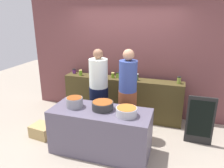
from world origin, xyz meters
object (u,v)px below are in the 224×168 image
object	(u,v)px
cook_with_tongs	(99,95)
preserve_jar_1	(81,73)
cooking_pot_center	(103,106)
chalkboard_sign	(200,121)
preserve_jar_3	(100,75)
preserve_jar_2	(93,73)
preserve_jar_7	(137,77)
preserve_jar_8	(179,80)
bread_crate	(42,131)
preserve_jar_4	(113,75)
preserve_jar_0	(74,71)
cooking_pot_left	(75,102)
cook_in_cap	(127,99)
preserve_jar_6	(133,75)
preserve_jar_5	(118,75)
cooking_pot_right	(126,112)

from	to	relation	value
cook_with_tongs	preserve_jar_1	bearing A→B (deg)	138.65
cooking_pot_center	chalkboard_sign	bearing A→B (deg)	24.05
preserve_jar_3	preserve_jar_2	bearing A→B (deg)	156.91
preserve_jar_7	preserve_jar_8	distance (m)	0.88
preserve_jar_7	bread_crate	world-z (taller)	preserve_jar_7
preserve_jar_4	preserve_jar_8	bearing A→B (deg)	0.77
preserve_jar_0	cooking_pot_left	size ratio (longest dim) A/B	0.39
cook_in_cap	chalkboard_sign	xyz separation A→B (m)	(1.34, 0.13, -0.32)
cook_in_cap	bread_crate	xyz separation A→B (m)	(-1.59, -0.55, -0.67)
preserve_jar_6	chalkboard_sign	bearing A→B (deg)	-25.91
preserve_jar_2	cooking_pot_left	bearing A→B (deg)	-79.80
cooking_pot_center	bread_crate	distance (m)	1.50
preserve_jar_6	cooking_pot_left	xyz separation A→B (m)	(-0.70, -1.47, -0.14)
preserve_jar_4	preserve_jar_5	world-z (taller)	preserve_jar_5
preserve_jar_6	cook_with_tongs	size ratio (longest dim) A/B	0.09
preserve_jar_1	cooking_pot_right	bearing A→B (deg)	-43.79
preserve_jar_1	preserve_jar_2	distance (m)	0.28
chalkboard_sign	bread_crate	bearing A→B (deg)	-166.95
cooking_pot_right	cook_in_cap	bearing A→B (deg)	102.39
cooking_pot_right	preserve_jar_6	bearing A→B (deg)	98.67
cooking_pot_center	chalkboard_sign	distance (m)	1.82
preserve_jar_5	preserve_jar_8	size ratio (longest dim) A/B	0.82
preserve_jar_2	preserve_jar_5	bearing A→B (deg)	0.16
preserve_jar_6	chalkboard_sign	size ratio (longest dim) A/B	0.15
preserve_jar_1	preserve_jar_8	size ratio (longest dim) A/B	0.88
preserve_jar_4	cook_with_tongs	bearing A→B (deg)	-98.45
preserve_jar_6	preserve_jar_7	size ratio (longest dim) A/B	0.98
cooking_pot_right	cook_with_tongs	xyz separation A→B (m)	(-0.78, 0.80, -0.10)
preserve_jar_0	cooking_pot_left	xyz separation A→B (m)	(0.75, -1.46, -0.12)
cooking_pot_center	bread_crate	size ratio (longest dim) A/B	0.88
preserve_jar_3	cook_with_tongs	size ratio (longest dim) A/B	0.06
preserve_jar_6	preserve_jar_7	distance (m)	0.15
preserve_jar_5	cook_with_tongs	size ratio (longest dim) A/B	0.07
bread_crate	preserve_jar_6	bearing A→B (deg)	42.13
preserve_jar_2	preserve_jar_5	size ratio (longest dim) A/B	0.89
preserve_jar_3	preserve_jar_8	xyz separation A→B (m)	(1.73, 0.07, 0.03)
cooking_pot_left	cooking_pot_right	xyz separation A→B (m)	(0.94, -0.05, -0.02)
preserve_jar_0	cook_in_cap	size ratio (longest dim) A/B	0.06
preserve_jar_7	cooking_pot_left	distance (m)	1.59
preserve_jar_5	chalkboard_sign	size ratio (longest dim) A/B	0.13
preserve_jar_3	preserve_jar_6	xyz separation A→B (m)	(0.74, 0.12, 0.02)
preserve_jar_2	cooking_pot_right	bearing A→B (deg)	-51.22
preserve_jar_8	preserve_jar_4	bearing A→B (deg)	-179.23
cooking_pot_left	cooking_pot_right	world-z (taller)	cooking_pot_left
preserve_jar_7	cooking_pot_left	bearing A→B (deg)	-120.74
preserve_jar_8	preserve_jar_3	bearing A→B (deg)	-177.76
preserve_jar_2	cooking_pot_center	size ratio (longest dim) A/B	0.30
cooking_pot_right	cook_in_cap	xyz separation A→B (m)	(-0.15, 0.70, -0.07)
preserve_jar_1	preserve_jar_5	bearing A→B (deg)	5.55
cooking_pot_left	bread_crate	xyz separation A→B (m)	(-0.80, 0.10, -0.76)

